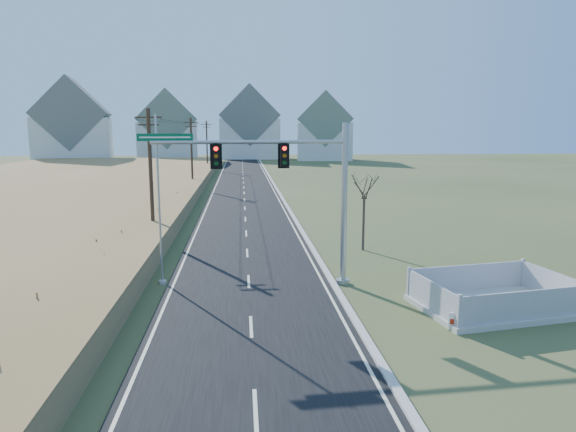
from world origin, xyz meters
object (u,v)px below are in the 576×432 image
object	(u,v)px
open_sign	(456,322)
bare_tree	(364,185)
flagpole	(160,218)
traffic_signal_mast	(305,189)
fence_enclosure	(493,302)

from	to	relation	value
open_sign	bare_tree	size ratio (longest dim) A/B	0.13
flagpole	bare_tree	world-z (taller)	flagpole
open_sign	bare_tree	distance (m)	13.89
traffic_signal_mast	bare_tree	size ratio (longest dim) A/B	1.92
traffic_signal_mast	open_sign	xyz separation A→B (m)	(5.04, -6.28, -4.44)
fence_enclosure	bare_tree	distance (m)	12.18
fence_enclosure	bare_tree	size ratio (longest dim) A/B	1.33
open_sign	flagpole	distance (m)	14.40
open_sign	flagpole	world-z (taller)	flagpole
traffic_signal_mast	fence_enclosure	world-z (taller)	traffic_signal_mast
flagpole	bare_tree	xyz separation A→B (m)	(11.67, 6.14, 0.86)
traffic_signal_mast	bare_tree	xyz separation A→B (m)	(4.60, 7.07, -0.62)
flagpole	open_sign	bearing A→B (deg)	-30.74
fence_enclosure	open_sign	xyz separation A→B (m)	(-2.62, -2.22, 0.08)
traffic_signal_mast	flagpole	xyz separation A→B (m)	(-7.07, 0.92, -1.48)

